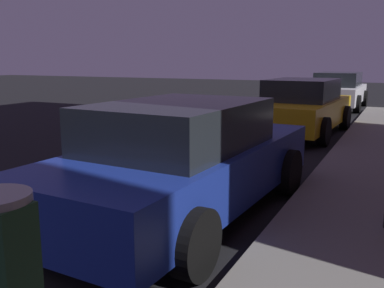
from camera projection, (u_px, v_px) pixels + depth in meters
car_blue at (184, 160)px, 5.31m from camera, size 2.19×4.61×1.43m
car_yellow_cab at (301, 107)px, 11.20m from camera, size 2.16×4.42×1.43m
car_white at (338, 90)px, 17.15m from camera, size 2.03×4.36×1.43m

